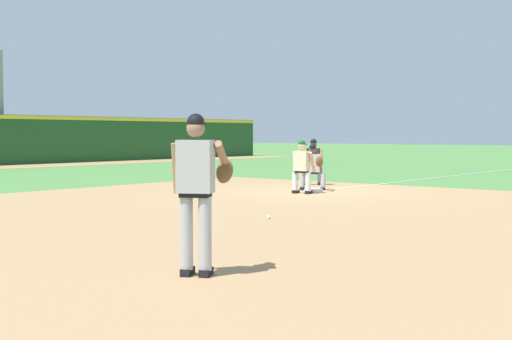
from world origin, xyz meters
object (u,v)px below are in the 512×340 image
Objects in this scene: baseball at (269,217)px; first_baseman at (313,165)px; baserunner at (302,165)px; pitcher at (198,184)px; first_base_bag at (313,190)px; umpire at (313,160)px.

first_baseman is at bearing 27.44° from baseball.
baserunner reaches higher than first_baseman.
baseball is at bearing -152.56° from first_baseman.
pitcher is at bearing -151.68° from first_baseman.
pitcher reaches higher than first_baseman.
baseball is at bearing -153.25° from first_base_bag.
first_baseman reaches higher than baseball.
baseball is 7.00m from first_baseman.
first_baseman is at bearing 35.64° from first_base_bag.
first_base_bag is 0.28× the size of first_baseman.
baseball is at bearing -151.01° from umpire.
first_baseman is 1.19m from baserunner.
first_baseman reaches higher than first_base_bag.
umpire is (12.73, 7.10, -0.27)m from pitcher.
baseball is (-5.74, -2.89, -0.01)m from first_base_bag.
first_baseman is (6.18, 3.21, 0.69)m from baseball.
baseball is 5.84m from baserunner.
baserunner is (5.06, 2.81, 0.76)m from baseball.
pitcher reaches higher than baseball.
umpire is at bearing 28.99° from baseball.
first_baseman is 0.92× the size of baserunner.
first_base_bag is 6.42m from baseball.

